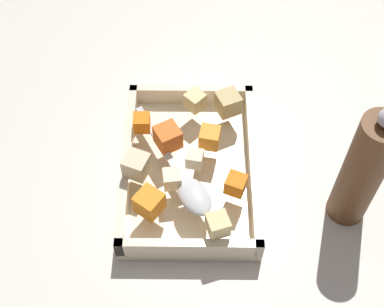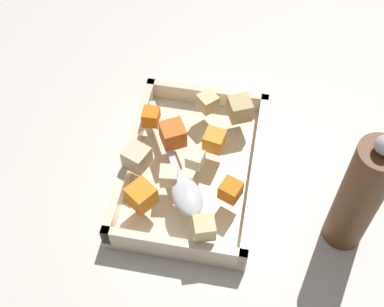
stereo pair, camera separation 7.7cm
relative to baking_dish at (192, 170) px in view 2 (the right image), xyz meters
The scene contains 15 objects.
ground_plane 0.03m from the baking_dish, 18.92° to the left, with size 4.00×4.00×0.00m, color beige.
baking_dish is the anchor object (origin of this frame).
carrot_chunk_heap_top 0.10m from the baking_dish, 126.62° to the right, with size 0.03×0.03×0.03m, color orange.
carrot_chunk_near_spoon 0.10m from the baking_dish, 49.79° to the left, with size 0.03×0.03×0.03m, color orange.
carrot_chunk_center 0.06m from the baking_dish, 126.39° to the right, with size 0.03×0.03×0.03m, color orange.
carrot_chunk_near_left 0.11m from the baking_dish, 32.13° to the right, with size 0.03×0.03×0.03m, color orange.
carrot_chunk_mid_left 0.06m from the baking_dish, 132.51° to the left, with size 0.03×0.03×0.03m, color orange.
potato_chunk_rim_edge 0.11m from the baking_dish, behind, with size 0.03×0.03×0.03m, color #E0CC89.
potato_chunk_front_center 0.12m from the baking_dish, 147.97° to the left, with size 0.03×0.03×0.03m, color tan.
potato_chunk_under_handle 0.07m from the baking_dish, 28.57° to the right, with size 0.02×0.02×0.02m, color beige.
potato_chunk_back_center 0.13m from the baking_dish, 17.89° to the left, with size 0.03×0.03×0.03m, color #E0CC89.
potato_chunk_mid_right 0.09m from the baking_dish, 71.46° to the right, with size 0.03×0.03×0.03m, color beige.
potato_chunk_corner_nw 0.05m from the baking_dish, 16.57° to the left, with size 0.02×0.02×0.02m, color beige.
serving_spoon 0.07m from the baking_dish, ahead, with size 0.21×0.13×0.02m.
pepper_mill 0.25m from the baking_dish, 75.50° to the left, with size 0.06×0.06×0.23m.
Camera 2 is at (0.42, 0.07, 0.69)m, focal length 49.68 mm.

